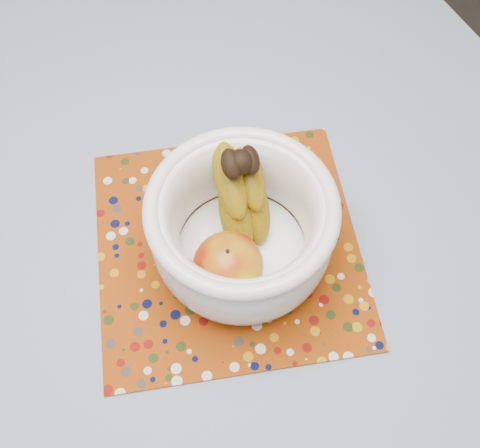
# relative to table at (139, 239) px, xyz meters

# --- Properties ---
(table) EXTENTS (1.20, 1.20, 0.75)m
(table) POSITION_rel_table_xyz_m (0.00, 0.00, 0.00)
(table) COLOR brown
(table) RESTS_ON ground
(tablecloth) EXTENTS (1.32, 1.32, 0.01)m
(tablecloth) POSITION_rel_table_xyz_m (0.00, 0.00, 0.08)
(tablecloth) COLOR slate
(tablecloth) RESTS_ON table
(placemat) EXTENTS (0.44, 0.44, 0.00)m
(placemat) POSITION_rel_table_xyz_m (0.10, -0.11, 0.09)
(placemat) COLOR #823207
(placemat) RESTS_ON tablecloth
(fruit_bowl) EXTENTS (0.23, 0.23, 0.17)m
(fruit_bowl) POSITION_rel_table_xyz_m (0.12, -0.13, 0.17)
(fruit_bowl) COLOR white
(fruit_bowl) RESTS_ON placemat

